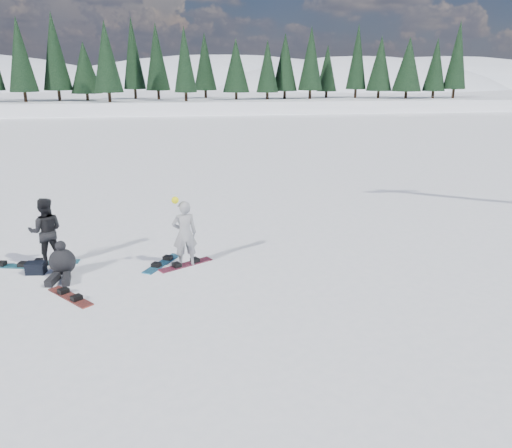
{
  "coord_description": "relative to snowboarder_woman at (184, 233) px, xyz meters",
  "views": [
    {
      "loc": [
        -0.35,
        -12.34,
        4.85
      ],
      "look_at": [
        1.64,
        -0.16,
        1.1
      ],
      "focal_mm": 35.0,
      "sensor_mm": 36.0,
      "label": 1
    }
  ],
  "objects": [
    {
      "name": "ground",
      "position": [
        0.2,
        -0.03,
        -0.88
      ],
      "size": [
        420.0,
        420.0,
        0.0
      ],
      "primitive_type": "plane",
      "color": "white",
      "rests_on": "ground"
    },
    {
      "name": "alpine_backdrop",
      "position": [
        -11.52,
        189.14,
        -14.86
      ],
      "size": [
        412.5,
        227.0,
        53.2
      ],
      "color": "white",
      "rests_on": "ground"
    },
    {
      "name": "snowboarder_woman",
      "position": [
        0.0,
        0.0,
        0.0
      ],
      "size": [
        0.69,
        0.5,
        1.89
      ],
      "rotation": [
        0.0,
        0.0,
        3.28
      ],
      "color": "#999A9E",
      "rests_on": "ground"
    },
    {
      "name": "snowboarder_man",
      "position": [
        -3.56,
        0.73,
        0.01
      ],
      "size": [
        0.94,
        0.77,
        1.78
      ],
      "primitive_type": "imported",
      "rotation": [
        0.0,
        0.0,
        3.26
      ],
      "color": "black",
      "rests_on": "ground"
    },
    {
      "name": "seated_rider",
      "position": [
        -3.04,
        -0.22,
        -0.54
      ],
      "size": [
        0.65,
        1.06,
        0.9
      ],
      "rotation": [
        0.0,
        0.0,
        -0.02
      ],
      "color": "black",
      "rests_on": "ground"
    },
    {
      "name": "gear_bag",
      "position": [
        -3.74,
        0.04,
        -0.73
      ],
      "size": [
        0.49,
        0.36,
        0.3
      ],
      "primitive_type": "cube",
      "rotation": [
        0.0,
        0.0,
        -0.13
      ],
      "color": "black",
      "rests_on": "ground"
    },
    {
      "name": "snowboard_woman",
      "position": [
        0.0,
        0.0,
        -0.87
      ],
      "size": [
        1.44,
        0.99,
        0.03
      ],
      "primitive_type": "cube",
      "rotation": [
        0.0,
        0.0,
        0.52
      ],
      "color": "maroon",
      "rests_on": "ground"
    },
    {
      "name": "snowboard_man",
      "position": [
        -3.56,
        0.73,
        -0.87
      ],
      "size": [
        1.51,
        0.33,
        0.03
      ],
      "primitive_type": "cube",
      "rotation": [
        0.0,
        0.0,
        -0.03
      ],
      "color": "teal",
      "rests_on": "ground"
    },
    {
      "name": "snowboard_loose_b",
      "position": [
        -2.63,
        -1.56,
        -0.87
      ],
      "size": [
        1.18,
        1.33,
        0.03
      ],
      "primitive_type": "cube",
      "rotation": [
        0.0,
        0.0,
        -0.87
      ],
      "color": "maroon",
      "rests_on": "ground"
    },
    {
      "name": "snowboard_loose_c",
      "position": [
        -4.48,
        0.63,
        -0.87
      ],
      "size": [
        1.52,
        0.62,
        0.03
      ],
      "primitive_type": "cube",
      "rotation": [
        0.0,
        0.0,
        -0.24
      ],
      "color": "#176C7F",
      "rests_on": "ground"
    },
    {
      "name": "snowboard_loose_a",
      "position": [
        -0.62,
        0.19,
        -0.87
      ],
      "size": [
        1.01,
        1.43,
        0.03
      ],
      "primitive_type": "cube",
      "rotation": [
        0.0,
        0.0,
        1.03
      ],
      "color": "#1A668F",
      "rests_on": "ground"
    }
  ]
}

